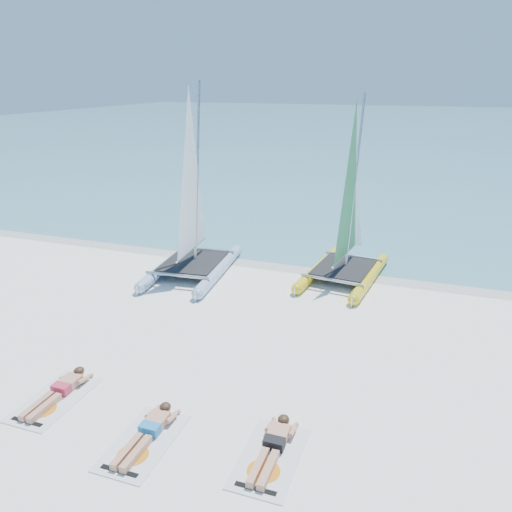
{
  "coord_description": "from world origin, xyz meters",
  "views": [
    {
      "loc": [
        4.12,
        -10.32,
        6.15
      ],
      "look_at": [
        0.07,
        1.2,
        1.81
      ],
      "focal_mm": 35.0,
      "sensor_mm": 36.0,
      "label": 1
    }
  ],
  "objects": [
    {
      "name": "sunbather_c",
      "position": [
        2.05,
        -3.52,
        0.12
      ],
      "size": [
        0.37,
        1.73,
        0.26
      ],
      "color": "tan",
      "rests_on": "towel_c"
    },
    {
      "name": "sunbather_a",
      "position": [
        -2.59,
        -3.42,
        0.12
      ],
      "size": [
        0.37,
        1.73,
        0.26
      ],
      "color": "tan",
      "rests_on": "towel_a"
    },
    {
      "name": "catamaran_yellow",
      "position": [
        1.83,
        5.39,
        1.88
      ],
      "size": [
        2.57,
        4.77,
        5.95
      ],
      "rotation": [
        0.0,
        0.0,
        -0.11
      ],
      "color": "yellow",
      "rests_on": "ground"
    },
    {
      "name": "sunbather_b",
      "position": [
        -0.2,
        -3.92,
        0.12
      ],
      "size": [
        0.37,
        1.73,
        0.26
      ],
      "color": "tan",
      "rests_on": "towel_b"
    },
    {
      "name": "wet_sand_strip",
      "position": [
        0.0,
        5.5,
        0.0
      ],
      "size": [
        140.0,
        1.4,
        0.01
      ],
      "primitive_type": "cube",
      "color": "silver",
      "rests_on": "ground"
    },
    {
      "name": "ground",
      "position": [
        0.0,
        0.0,
        0.0
      ],
      "size": [
        140.0,
        140.0,
        0.0
      ],
      "primitive_type": "plane",
      "color": "white",
      "rests_on": "ground"
    },
    {
      "name": "towel_c",
      "position": [
        2.05,
        -3.71,
        0.01
      ],
      "size": [
        1.0,
        1.85,
        0.02
      ],
      "primitive_type": "cube",
      "color": "silver",
      "rests_on": "ground"
    },
    {
      "name": "catamaran_blue",
      "position": [
        -3.09,
        3.85,
        1.89
      ],
      "size": [
        2.63,
        4.82,
        6.33
      ],
      "rotation": [
        0.0,
        0.0,
        0.09
      ],
      "color": "#A3B8D6",
      "rests_on": "ground"
    },
    {
      "name": "towel_a",
      "position": [
        -2.59,
        -3.61,
        0.01
      ],
      "size": [
        1.0,
        1.85,
        0.02
      ],
      "primitive_type": "cube",
      "color": "silver",
      "rests_on": "ground"
    },
    {
      "name": "sea",
      "position": [
        0.0,
        63.0,
        0.01
      ],
      "size": [
        140.0,
        115.0,
        0.01
      ],
      "primitive_type": "cube",
      "color": "#68A6AD",
      "rests_on": "ground"
    },
    {
      "name": "towel_b",
      "position": [
        -0.2,
        -4.11,
        0.01
      ],
      "size": [
        1.0,
        1.85,
        0.02
      ],
      "primitive_type": "cube",
      "color": "silver",
      "rests_on": "ground"
    }
  ]
}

